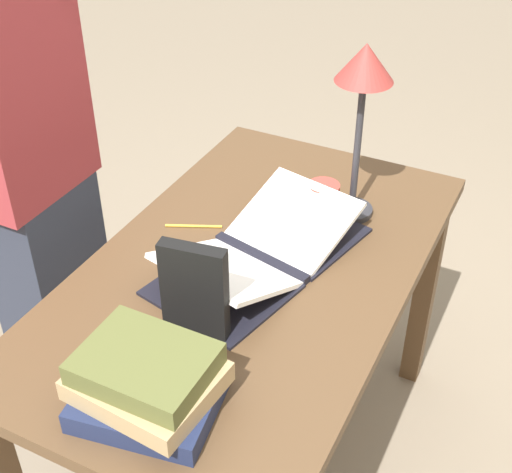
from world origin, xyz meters
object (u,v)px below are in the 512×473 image
at_px(book_stack_tall, 148,382).
at_px(pencil, 194,226).
at_px(reading_lamp, 363,82).
at_px(person_reader, 32,178).
at_px(open_book, 261,251).
at_px(book_standing_upright, 192,291).
at_px(coffee_mug, 322,200).

xyz_separation_m(book_stack_tall, pencil, (-0.55, -0.23, -0.06)).
xyz_separation_m(reading_lamp, person_reader, (0.29, -0.83, -0.33)).
relative_size(book_stack_tall, reading_lamp, 0.62).
distance_m(open_book, person_reader, 0.71).
bearing_deg(open_book, book_stack_tall, 13.96).
xyz_separation_m(book_stack_tall, book_standing_upright, (-0.22, -0.03, 0.05)).
height_order(coffee_mug, person_reader, person_reader).
relative_size(open_book, pencil, 4.42).
xyz_separation_m(book_standing_upright, reading_lamp, (-0.58, 0.14, 0.26)).
bearing_deg(reading_lamp, book_stack_tall, -8.01).
bearing_deg(reading_lamp, book_standing_upright, -13.52).
relative_size(open_book, coffee_mug, 5.28).
bearing_deg(reading_lamp, person_reader, -70.90).
bearing_deg(book_stack_tall, open_book, -178.84).
bearing_deg(pencil, book_stack_tall, 22.67).
xyz_separation_m(book_stack_tall, reading_lamp, (-0.80, 0.11, 0.31)).
xyz_separation_m(open_book, pencil, (-0.05, -0.22, -0.03)).
relative_size(coffee_mug, person_reader, 0.07).
xyz_separation_m(open_book, book_standing_upright, (0.29, -0.02, 0.08)).
bearing_deg(person_reader, coffee_mug, -72.32).
distance_m(pencil, person_reader, 0.49).
bearing_deg(reading_lamp, pencil, -54.33).
bearing_deg(open_book, book_standing_upright, 9.27).
relative_size(book_standing_upright, pencil, 1.67).
relative_size(open_book, reading_lamp, 1.30).
relative_size(coffee_mug, pencil, 0.84).
height_order(book_stack_tall, reading_lamp, reading_lamp).
bearing_deg(pencil, open_book, 77.10).
relative_size(book_standing_upright, coffee_mug, 2.00).
height_order(book_stack_tall, coffee_mug, book_stack_tall).
bearing_deg(reading_lamp, open_book, -22.43).
relative_size(book_stack_tall, coffee_mug, 2.53).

